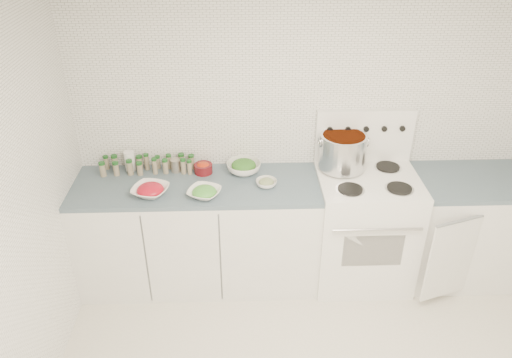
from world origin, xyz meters
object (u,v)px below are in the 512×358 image
at_px(stove, 363,225).
at_px(bowl_tomato, 150,190).
at_px(stock_pot, 343,150).
at_px(bowl_snowpea, 204,192).

height_order(stove, bowl_tomato, stove).
distance_m(stock_pot, bowl_snowpea, 1.10).
bearing_deg(stove, stock_pot, 141.69).
bearing_deg(bowl_tomato, stock_pot, 11.03).
xyz_separation_m(stove, bowl_snowpea, (-1.23, -0.17, 0.44)).
relative_size(stove, bowl_snowpea, 4.59).
relative_size(stove, stock_pot, 3.61).
distance_m(stove, stock_pot, 0.64).
bearing_deg(bowl_tomato, stove, 4.61).
height_order(bowl_tomato, bowl_snowpea, bowl_tomato).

